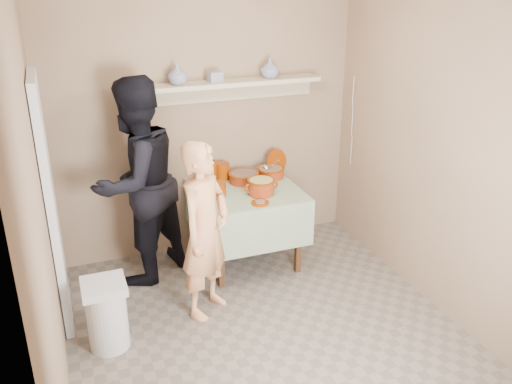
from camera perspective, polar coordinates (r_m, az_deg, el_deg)
name	(u,v)px	position (r m, az deg, el deg)	size (l,w,h in m)	color
ground	(272,342)	(4.37, 1.71, -15.50)	(3.50, 3.50, 0.00)	#706458
tile_panel	(51,205)	(4.45, -20.73, -1.29)	(0.06, 0.70, 2.00)	silver
plate_stack_a	(209,172)	(5.24, -4.92, 2.07)	(0.16, 0.16, 0.21)	#722702
plate_stack_b	(222,171)	(5.31, -3.60, 2.19)	(0.14, 0.14, 0.17)	#722702
bowl_stack	(218,190)	(4.90, -4.03, 0.23)	(0.14, 0.14, 0.14)	#722702
empty_bowl	(213,188)	(5.08, -4.60, 0.46)	(0.17, 0.17, 0.05)	#722702
propped_lid	(277,161)	(5.49, 2.19, 3.28)	(0.24, 0.24, 0.02)	#722702
vase_right	(270,68)	(5.24, 1.48, 12.91)	(0.18, 0.18, 0.19)	navy
vase_left	(177,74)	(4.99, -8.28, 12.15)	(0.17, 0.17, 0.18)	navy
ceramic_box	(215,77)	(5.07, -4.32, 11.98)	(0.13, 0.09, 0.09)	navy
person_cook	(205,231)	(4.36, -5.36, -4.09)	(0.54, 0.36, 1.49)	tan
person_helper	(137,183)	(4.89, -12.41, 0.98)	(0.91, 0.71, 1.87)	black
room_shell	(275,144)	(3.60, 2.00, 5.11)	(3.04, 3.54, 2.62)	#93765A
serving_table	(246,201)	(5.15, -1.05, -0.90)	(0.97, 0.97, 0.76)	#4C2D16
cazuela_meat_a	(244,177)	(5.24, -1.30, 1.63)	(0.30, 0.30, 0.10)	maroon
cazuela_meat_b	(271,172)	(5.37, 1.55, 2.17)	(0.28, 0.28, 0.10)	maroon
ladle	(266,168)	(5.33, 1.10, 2.58)	(0.08, 0.26, 0.19)	silver
cazuela_rice	(261,186)	(4.95, 0.55, 0.68)	(0.33, 0.25, 0.14)	maroon
front_plate	(260,203)	(4.78, 0.44, -1.13)	(0.16, 0.16, 0.03)	#722702
wall_shelf	(227,85)	(5.16, -3.09, 11.15)	(1.80, 0.25, 0.21)	#C0B38F
trash_bin	(107,315)	(4.31, -15.41, -12.33)	(0.32, 0.32, 0.56)	silver
electrical_cord	(352,121)	(5.62, 10.09, 7.34)	(0.01, 0.05, 0.90)	silver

